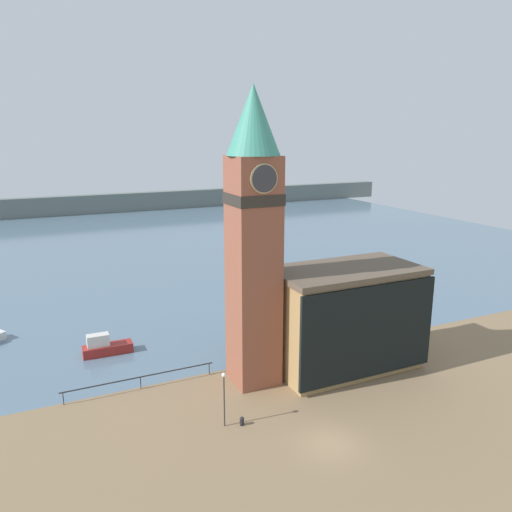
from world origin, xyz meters
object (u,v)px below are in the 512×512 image
(clock_tower, at_px, (254,233))
(mooring_bollard_near, at_px, (242,421))
(lamp_post, at_px, (224,390))
(pier_building, at_px, (345,318))
(boat_near, at_px, (105,347))

(clock_tower, distance_m, mooring_bollard_near, 14.45)
(clock_tower, height_order, lamp_post, clock_tower)
(mooring_bollard_near, bearing_deg, pier_building, 21.72)
(clock_tower, distance_m, lamp_post, 12.47)
(mooring_bollard_near, distance_m, lamp_post, 2.86)
(pier_building, distance_m, boat_near, 23.10)
(boat_near, distance_m, mooring_bollard_near, 18.19)
(boat_near, xyz_separation_m, mooring_bollard_near, (7.16, -16.71, -0.41))
(pier_building, xyz_separation_m, mooring_bollard_near, (-12.30, -4.90, -4.32))
(boat_near, height_order, mooring_bollard_near, boat_near)
(lamp_post, bearing_deg, boat_near, 110.16)
(pier_building, distance_m, lamp_post, 14.32)
(boat_near, bearing_deg, lamp_post, -68.81)
(pier_building, height_order, lamp_post, pier_building)
(pier_building, height_order, boat_near, pier_building)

